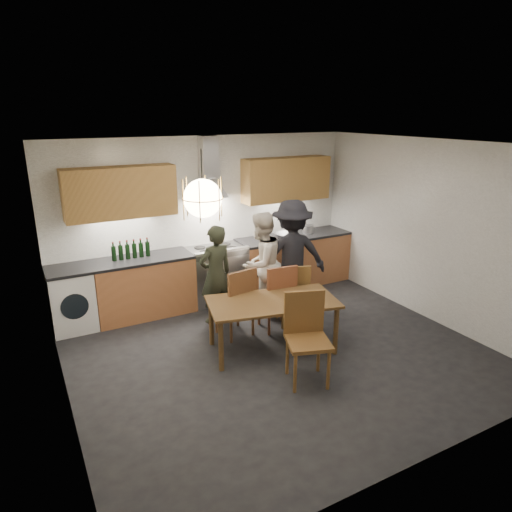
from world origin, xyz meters
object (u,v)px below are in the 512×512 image
chair_back_left (238,298)px  wine_bottles (131,249)px  dining_table (272,306)px  stock_pot (308,229)px  mixing_bowl (285,235)px  chair_front (306,331)px  person_left (216,275)px  person_right (291,255)px  person_mid (261,264)px

chair_back_left → wine_bottles: 1.79m
dining_table → wine_bottles: size_ratio=3.14×
stock_pot → wine_bottles: size_ratio=0.34×
chair_back_left → mixing_bowl: size_ratio=2.98×
chair_front → wine_bottles: (-1.30, 2.63, 0.45)m
person_left → mixing_bowl: bearing=-165.9°
dining_table → person_left: (-0.30, 1.10, 0.12)m
chair_back_left → mixing_bowl: 2.01m
dining_table → wine_bottles: bearing=137.3°
person_left → person_right: bearing=166.4°
stock_pot → wine_bottles: wine_bottles is taller
person_right → wine_bottles: person_right is taller
person_mid → dining_table: bearing=43.8°
person_right → mixing_bowl: size_ratio=5.16×
mixing_bowl → dining_table: bearing=-125.8°
dining_table → person_mid: person_mid is taller
person_right → mixing_bowl: (0.37, 0.78, 0.09)m
dining_table → person_right: 1.39m
stock_pot → wine_bottles: 3.10m
stock_pot → person_right: bearing=-135.9°
chair_back_left → person_right: person_right is taller
person_left → person_mid: size_ratio=0.93×
chair_back_left → person_mid: 0.87m
mixing_bowl → stock_pot: bearing=8.7°
wine_bottles → person_mid: bearing=-25.8°
chair_back_left → wine_bottles: bearing=-61.0°
chair_back_left → wine_bottles: wine_bottles is taller
mixing_bowl → person_right: bearing=-115.2°
dining_table → chair_back_left: chair_back_left is taller
chair_front → dining_table: bearing=109.5°
person_mid → person_right: (0.50, -0.05, 0.07)m
person_mid → wine_bottles: bearing=-50.6°
mixing_bowl → stock_pot: stock_pot is taller
chair_back_left → person_right: size_ratio=0.58×
person_right → person_left: bearing=10.8°
chair_front → wine_bottles: 2.96m
wine_bottles → person_right: bearing=-21.6°
person_left → person_right: 1.23m
wine_bottles → stock_pot: bearing=-0.4°
chair_front → person_left: 1.88m
mixing_bowl → person_mid: bearing=-140.2°
person_left → wine_bottles: person_left is taller
chair_back_left → mixing_bowl: (1.52, 1.27, 0.38)m
chair_front → wine_bottles: size_ratio=1.85×
chair_front → person_mid: (0.41, 1.80, 0.19)m
mixing_bowl → wine_bottles: bearing=177.8°
dining_table → chair_front: (0.01, -0.74, -0.01)m
chair_front → mixing_bowl: bearing=82.2°
person_mid → mixing_bowl: 1.14m
dining_table → chair_back_left: 0.57m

